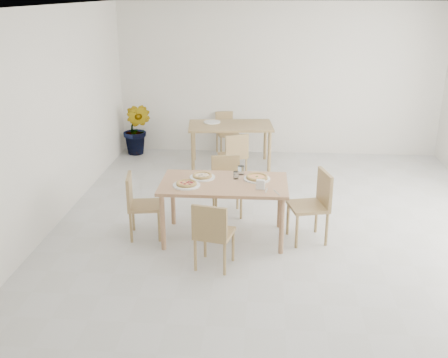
# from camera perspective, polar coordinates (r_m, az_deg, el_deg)

# --- Properties ---
(main_table) EXTENTS (1.56, 0.89, 0.75)m
(main_table) POSITION_cam_1_polar(r_m,az_deg,el_deg) (6.45, 0.00, -1.02)
(main_table) COLOR tan
(main_table) RESTS_ON ground
(chair_south) EXTENTS (0.47, 0.47, 0.81)m
(chair_south) POSITION_cam_1_polar(r_m,az_deg,el_deg) (5.80, -1.28, -5.71)
(chair_south) COLOR #A28151
(chair_south) RESTS_ON ground
(chair_north) EXTENTS (0.47, 0.47, 0.81)m
(chair_north) POSITION_cam_1_polar(r_m,az_deg,el_deg) (7.28, 0.27, -0.22)
(chair_north) COLOR #A28151
(chair_north) RESTS_ON ground
(chair_west) EXTENTS (0.47, 0.47, 0.82)m
(chair_west) POSITION_cam_1_polar(r_m,az_deg,el_deg) (6.65, -9.28, -2.42)
(chair_west) COLOR #A28151
(chair_west) RESTS_ON ground
(chair_east) EXTENTS (0.54, 0.54, 0.90)m
(chair_east) POSITION_cam_1_polar(r_m,az_deg,el_deg) (6.56, 9.85, -2.38)
(chair_east) COLOR #A28151
(chair_east) RESTS_ON ground
(plate_margherita) EXTENTS (0.33, 0.33, 0.02)m
(plate_margherita) POSITION_cam_1_polar(r_m,az_deg,el_deg) (6.53, 3.60, 0.02)
(plate_margherita) COLOR white
(plate_margherita) RESTS_ON main_table
(plate_mushroom) EXTENTS (0.32, 0.32, 0.02)m
(plate_mushroom) POSITION_cam_1_polar(r_m,az_deg,el_deg) (6.58, -2.38, 0.20)
(plate_mushroom) COLOR white
(plate_mushroom) RESTS_ON main_table
(plate_pepperoni) EXTENTS (0.33, 0.33, 0.02)m
(plate_pepperoni) POSITION_cam_1_polar(r_m,az_deg,el_deg) (6.32, -4.10, -0.68)
(plate_pepperoni) COLOR white
(plate_pepperoni) RESTS_ON main_table
(pizza_margherita) EXTENTS (0.33, 0.33, 0.03)m
(pizza_margherita) POSITION_cam_1_polar(r_m,az_deg,el_deg) (6.52, 3.60, 0.21)
(pizza_margherita) COLOR tan
(pizza_margherita) RESTS_ON plate_margherita
(pizza_mushroom) EXTENTS (0.27, 0.27, 0.03)m
(pizza_mushroom) POSITION_cam_1_polar(r_m,az_deg,el_deg) (6.57, -2.38, 0.38)
(pizza_mushroom) COLOR tan
(pizza_mushroom) RESTS_ON plate_mushroom
(pizza_pepperoni) EXTENTS (0.27, 0.27, 0.03)m
(pizza_pepperoni) POSITION_cam_1_polar(r_m,az_deg,el_deg) (6.31, -4.10, -0.48)
(pizza_pepperoni) COLOR tan
(pizza_pepperoni) RESTS_ON plate_pepperoni
(tumbler_a) EXTENTS (0.08, 0.08, 0.11)m
(tumbler_a) POSITION_cam_1_polar(r_m,az_deg,el_deg) (6.69, 1.86, 0.97)
(tumbler_a) COLOR white
(tumbler_a) RESTS_ON main_table
(tumbler_b) EXTENTS (0.07, 0.07, 0.09)m
(tumbler_b) POSITION_cam_1_polar(r_m,az_deg,el_deg) (6.54, 1.31, 0.43)
(tumbler_b) COLOR white
(tumbler_b) RESTS_ON main_table
(napkin_holder) EXTENTS (0.12, 0.07, 0.12)m
(napkin_holder) POSITION_cam_1_polar(r_m,az_deg,el_deg) (6.18, 4.00, -0.67)
(napkin_holder) COLOR silver
(napkin_holder) RESTS_ON main_table
(fork_a) EXTENTS (0.08, 0.18, 0.01)m
(fork_a) POSITION_cam_1_polar(r_m,az_deg,el_deg) (6.12, 5.77, -1.51)
(fork_a) COLOR silver
(fork_a) RESTS_ON main_table
(fork_b) EXTENTS (0.03, 0.17, 0.01)m
(fork_b) POSITION_cam_1_polar(r_m,az_deg,el_deg) (6.17, 4.64, -1.28)
(fork_b) COLOR silver
(fork_b) RESTS_ON main_table
(second_table) EXTENTS (1.54, 0.99, 0.75)m
(second_table) POSITION_cam_1_polar(r_m,az_deg,el_deg) (9.24, 0.70, 5.42)
(second_table) COLOR #A28151
(second_table) RESTS_ON ground
(chair_back_s) EXTENTS (0.53, 0.53, 0.80)m
(chair_back_s) POSITION_cam_1_polar(r_m,az_deg,el_deg) (8.55, 1.16, 2.82)
(chair_back_s) COLOR #A28151
(chair_back_s) RESTS_ON ground
(chair_back_n) EXTENTS (0.50, 0.50, 0.79)m
(chair_back_n) POSITION_cam_1_polar(r_m,az_deg,el_deg) (10.04, 0.30, 5.40)
(chair_back_n) COLOR #A28151
(chair_back_n) RESTS_ON ground
(plate_empty) EXTENTS (0.30, 0.30, 0.02)m
(plate_empty) POSITION_cam_1_polar(r_m,az_deg,el_deg) (9.37, -1.32, 6.22)
(plate_empty) COLOR white
(plate_empty) RESTS_ON second_table
(potted_plant) EXTENTS (0.64, 0.57, 0.99)m
(potted_plant) POSITION_cam_1_polar(r_m,az_deg,el_deg) (10.08, -9.44, 5.38)
(potted_plant) COLOR #2D631D
(potted_plant) RESTS_ON ground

